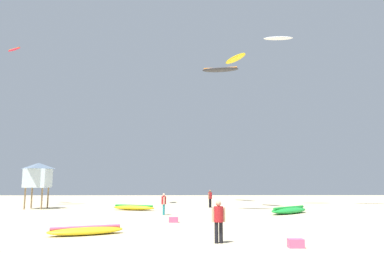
# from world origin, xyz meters

# --- Properties ---
(person_foreground) EXTENTS (0.54, 0.37, 1.65)m
(person_foreground) POSITION_xyz_m (0.78, 4.85, 0.96)
(person_foreground) COLOR black
(person_foreground) RESTS_ON ground
(person_midground) EXTENTS (0.35, 0.51, 1.57)m
(person_midground) POSITION_xyz_m (-2.10, 17.79, 0.92)
(person_midground) COLOR teal
(person_midground) RESTS_ON ground
(person_left) EXTENTS (0.38, 0.47, 1.66)m
(person_left) POSITION_xyz_m (1.87, 25.93, 0.97)
(person_left) COLOR black
(person_left) RESTS_ON ground
(kite_grounded_near) EXTENTS (4.13, 4.04, 0.58)m
(kite_grounded_near) POSITION_xyz_m (7.46, 18.83, 0.26)
(kite_grounded_near) COLOR green
(kite_grounded_near) RESTS_ON ground
(kite_grounded_mid) EXTENTS (3.50, 2.31, 0.44)m
(kite_grounded_mid) POSITION_xyz_m (-5.06, 7.32, 0.20)
(kite_grounded_mid) COLOR yellow
(kite_grounded_mid) RESTS_ON ground
(kite_grounded_far) EXTENTS (3.98, 2.31, 0.49)m
(kite_grounded_far) POSITION_xyz_m (-4.93, 22.52, 0.22)
(kite_grounded_far) COLOR yellow
(kite_grounded_far) RESTS_ON ground
(lifeguard_tower) EXTENTS (2.30, 2.30, 4.15)m
(lifeguard_tower) POSITION_xyz_m (-14.01, 24.45, 3.05)
(lifeguard_tower) COLOR #8C704C
(lifeguard_tower) RESTS_ON ground
(cooler_box) EXTENTS (0.56, 0.36, 0.32)m
(cooler_box) POSITION_xyz_m (3.50, 3.76, 0.16)
(cooler_box) COLOR #E5598C
(cooler_box) RESTS_ON ground
(gear_bag) EXTENTS (0.56, 0.36, 0.32)m
(gear_bag) POSITION_xyz_m (-1.23, 12.60, 0.16)
(gear_bag) COLOR #E5598C
(gear_bag) RESTS_ON ground
(kite_aloft_4) EXTENTS (3.25, 1.48, 0.40)m
(kite_aloft_4) POSITION_xyz_m (2.50, 20.96, 12.06)
(kite_aloft_4) COLOR #2D2D33
(kite_aloft_5) EXTENTS (2.26, 3.57, 0.37)m
(kite_aloft_5) POSITION_xyz_m (4.39, 25.02, 14.45)
(kite_aloft_5) COLOR yellow
(kite_aloft_7) EXTENTS (3.22, 1.16, 0.35)m
(kite_aloft_7) POSITION_xyz_m (9.59, 28.29, 17.91)
(kite_aloft_7) COLOR white
(kite_aloft_8) EXTENTS (2.09, 1.58, 0.53)m
(kite_aloft_8) POSITION_xyz_m (-19.87, 30.46, 17.23)
(kite_aloft_8) COLOR red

